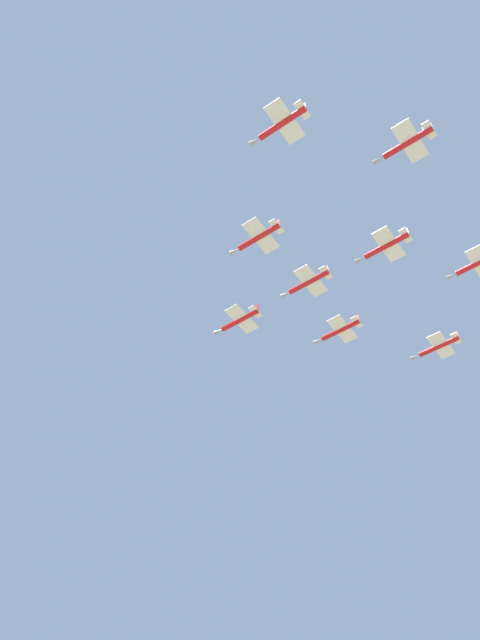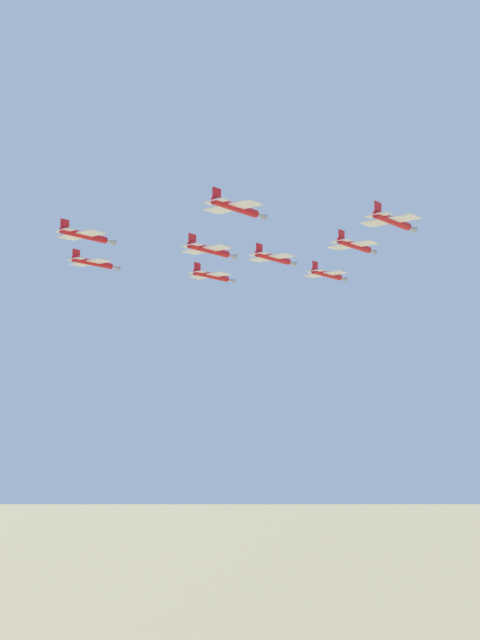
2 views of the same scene
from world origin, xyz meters
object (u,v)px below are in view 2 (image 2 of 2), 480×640
object	(u,v)px
jet_port_inner	(212,276)
jet_center_rear	(393,221)
jet_port_outer	(274,258)
jet_tail_end	(236,208)
jet_lead	(327,274)
jet_starboard_inner	(355,245)
jet_starboard_trail	(85,235)
jet_starboard_outer	(93,263)
jet_port_trail	(210,250)

from	to	relation	value
jet_port_inner	jet_center_rear	distance (m)	52.79
jet_port_outer	jet_tail_end	bearing A→B (deg)	-62.24
jet_lead	jet_center_rear	world-z (taller)	jet_lead
jet_port_inner	jet_tail_end	xyz separation A→B (m)	(-1.92, 47.18, 1.42)
jet_tail_end	jet_lead	bearing A→B (deg)	108.43
jet_starboard_inner	jet_starboard_trail	distance (m)	47.23
jet_starboard_trail	jet_tail_end	bearing A→B (deg)	-0.00
jet_port_inner	jet_center_rear	xyz separation A→B (m)	(-25.51, 46.22, 0.05)
jet_starboard_outer	jet_port_trail	xyz separation A→B (m)	(-22.29, 25.08, -2.52)
jet_starboard_trail	jet_starboard_outer	bearing A→B (deg)	135.00
jet_port_trail	jet_tail_end	bearing A→B (deg)	-38.66
jet_starboard_inner	jet_center_rear	size ratio (longest dim) A/B	1.00
jet_starboard_trail	jet_port_outer	bearing A→B (deg)	62.24
jet_starboard_inner	jet_tail_end	distance (m)	33.39
jet_starboard_outer	jet_port_trail	distance (m)	33.65
jet_center_rear	jet_tail_end	distance (m)	23.65
jet_port_inner	jet_lead	bearing A→B (deg)	45.00
jet_tail_end	jet_port_inner	bearing A→B (deg)	135.00
jet_lead	jet_starboard_outer	world-z (taller)	jet_starboard_outer
jet_port_inner	jet_starboard_inner	size ratio (longest dim) A/B	1.00
jet_center_rear	jet_lead	bearing A→B (deg)	135.00
jet_tail_end	jet_starboard_trail	bearing A→B (deg)	180.00
jet_center_rear	jet_starboard_trail	xyz separation A→B (m)	(48.14, -21.67, 2.11)
jet_lead	jet_starboard_trail	world-z (taller)	jet_starboard_trail
jet_starboard_trail	jet_tail_end	size ratio (longest dim) A/B	1.00
jet_starboard_outer	jet_port_trail	bearing A→B (deg)	-5.71
jet_port_trail	jet_port_outer	bearing A→B (deg)	90.00
jet_port_inner	jet_tail_end	bearing A→B (deg)	-45.00
jet_port_outer	jet_port_trail	xyz separation A→B (m)	(12.45, 13.50, -1.57)
jet_port_inner	jet_starboard_trail	xyz separation A→B (m)	(22.63, 24.55, 2.16)
jet_center_rear	jet_port_trail	distance (m)	33.56
jet_starboard_outer	jet_lead	bearing A→B (deg)	45.00
jet_port_trail	jet_starboard_trail	bearing A→B (deg)	-141.34
jet_lead	jet_center_rear	bearing A→B (deg)	-45.00
jet_center_rear	jet_starboard_outer	bearing A→B (deg)	180.00
jet_port_outer	jet_tail_end	distance (m)	35.85
jet_starboard_inner	jet_starboard_outer	distance (m)	52.80
jet_port_inner	jet_port_outer	size ratio (longest dim) A/B	1.00
jet_starboard_outer	jet_center_rear	bearing A→B (deg)	0.00
jet_port_inner	jet_port_trail	xyz separation A→B (m)	(1.30, 26.05, -0.38)
jet_port_inner	jet_port_outer	world-z (taller)	jet_port_outer
jet_port_outer	jet_port_trail	world-z (taller)	jet_port_outer
jet_starboard_outer	jet_tail_end	bearing A→B (deg)	-18.43
jet_starboard_outer	jet_starboard_inner	bearing A→B (deg)	18.43
jet_lead	jet_port_outer	distance (m)	18.37
jet_starboard_inner	jet_port_trail	distance (m)	26.15
jet_port_outer	jet_starboard_outer	distance (m)	36.63
jet_lead	jet_center_rear	xyz separation A→B (m)	(-1.92, 47.18, -0.71)
jet_starboard_inner	jet_port_trail	world-z (taller)	jet_starboard_inner
jet_starboard_trail	jet_port_inner	bearing A→B (deg)	90.00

